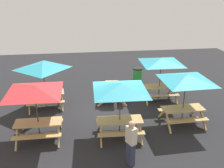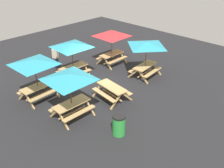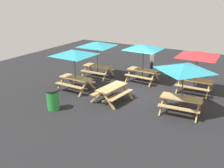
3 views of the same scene
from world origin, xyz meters
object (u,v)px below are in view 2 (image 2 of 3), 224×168
picnic_table_4 (69,80)px  picnic_table_5 (72,48)px  trash_bin_green (119,125)px  person_standing (56,57)px  picnic_table_1 (112,36)px  picnic_table_3 (147,47)px  picnic_table_2 (34,65)px  picnic_table_0 (112,90)px

picnic_table_4 → picnic_table_5: same height
trash_bin_green → picnic_table_4: bearing=103.6°
person_standing → trash_bin_green: bearing=-40.9°
picnic_table_1 → picnic_table_3: same height
picnic_table_4 → person_standing: 5.67m
picnic_table_2 → picnic_table_5: same height
picnic_table_1 → trash_bin_green: 7.70m
picnic_table_3 → picnic_table_2: bearing=152.9°
picnic_table_1 → picnic_table_3: (0.04, -2.86, 0.00)m
picnic_table_5 → picnic_table_2: bearing=-165.8°
picnic_table_2 → picnic_table_3: (6.09, -2.47, 0.00)m
picnic_table_5 → trash_bin_green: size_ratio=2.88×
picnic_table_0 → picnic_table_4: size_ratio=0.69×
picnic_table_1 → picnic_table_4: same height
picnic_table_4 → picnic_table_5: bearing=51.9°
picnic_table_4 → picnic_table_5: size_ratio=1.00×
picnic_table_0 → person_standing: bearing=6.0°
picnic_table_0 → picnic_table_5: picnic_table_5 is taller
picnic_table_0 → picnic_table_3: size_ratio=0.83×
picnic_table_1 → picnic_table_2: size_ratio=1.00×
picnic_table_3 → picnic_table_4: size_ratio=0.83×
picnic_table_4 → picnic_table_5: (2.64, 3.22, 0.00)m
picnic_table_3 → person_standing: size_ratio=1.40×
picnic_table_0 → picnic_table_1: bearing=-39.1°
picnic_table_4 → picnic_table_2: bearing=96.4°
picnic_table_5 → picnic_table_3: bearing=-42.0°
picnic_table_5 → picnic_table_1: bearing=-2.4°
picnic_table_1 → picnic_table_0: bearing=-135.6°
picnic_table_0 → trash_bin_green: 2.92m
trash_bin_green → person_standing: (1.94, 7.43, 0.39)m
picnic_table_3 → picnic_table_5: size_ratio=0.83×
picnic_table_0 → picnic_table_1: (3.32, 3.24, 1.43)m
picnic_table_2 → person_standing: bearing=38.5°
picnic_table_3 → picnic_table_5: bearing=131.1°
picnic_table_5 → trash_bin_green: 6.24m
picnic_table_4 → person_standing: (2.54, 4.94, -1.10)m
picnic_table_0 → trash_bin_green: size_ratio=1.99×
picnic_table_0 → picnic_table_3: picnic_table_3 is taller
picnic_table_0 → person_standing: person_standing is taller
picnic_table_2 → picnic_table_4: size_ratio=1.00×
picnic_table_0 → picnic_table_3: (3.37, 0.38, 1.43)m
picnic_table_3 → trash_bin_green: 6.06m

